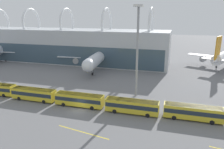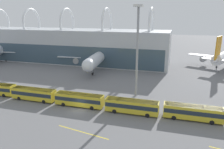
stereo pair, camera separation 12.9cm
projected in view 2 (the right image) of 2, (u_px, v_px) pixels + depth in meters
ground_plane at (79, 111)px, 52.55m from camera, size 440.00×440.00×0.00m
terminal_building at (34, 43)px, 111.70m from camera, size 135.70×19.22×25.52m
airliner_at_gate_far at (100, 56)px, 94.48m from camera, size 39.24×39.85×14.92m
shuttle_bus_1 at (34, 94)px, 58.66m from camera, size 12.45×2.83×3.22m
shuttle_bus_2 at (79, 99)px, 54.79m from camera, size 12.46×2.86×3.22m
shuttle_bus_3 at (132, 106)px, 50.89m from camera, size 12.47×2.90×3.22m
shuttle_bus_4 at (193, 112)px, 47.67m from camera, size 12.47×2.88×3.22m
floodlight_mast at (138, 41)px, 58.66m from camera, size 2.38×2.38×24.94m
lane_stripe_1 at (82, 132)px, 43.07m from camera, size 11.68×2.30×0.01m
lane_stripe_3 at (5, 88)px, 69.22m from camera, size 10.80×0.85×0.01m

